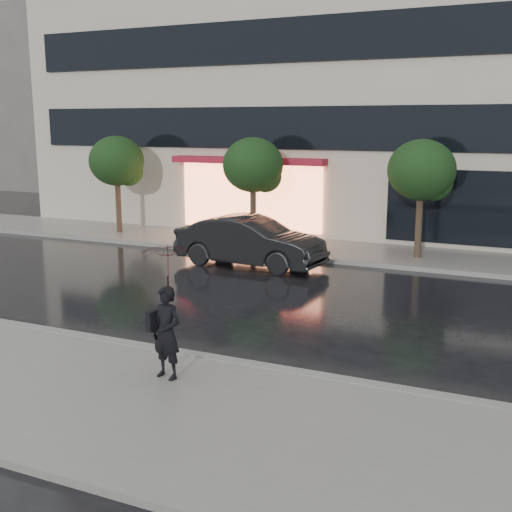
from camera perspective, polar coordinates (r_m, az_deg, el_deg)
The scene contains 12 objects.
ground at distance 13.81m, azimuth -6.34°, elevation -7.32°, with size 120.00×120.00×0.00m, color black.
sidewalk_near at distance 11.32m, azimuth -14.94°, elevation -11.76°, with size 60.00×4.50×0.12m, color slate.
sidewalk_far at distance 22.90m, azimuth 6.84°, elevation 0.52°, with size 60.00×3.50×0.12m, color slate.
curb_near at distance 12.99m, azimuth -8.62°, elevation -8.31°, with size 60.00×0.25×0.14m, color gray.
curb_far at distance 21.27m, azimuth 5.41°, elevation -0.30°, with size 60.00×0.25×0.14m, color gray.
office_building at distance 30.26m, azimuth 12.03°, elevation 20.10°, with size 30.00×12.76×18.00m.
bg_building_left at distance 50.91m, azimuth -19.11°, elevation 12.85°, with size 14.00×10.00×12.00m, color #59544F.
tree_far_west at distance 26.42m, azimuth -12.14°, elevation 8.10°, with size 2.20×2.20×3.99m.
tree_mid_west at distance 23.37m, azimuth -0.10°, elevation 7.91°, with size 2.20×2.20×3.99m.
tree_mid_east at distance 21.58m, azimuth 14.67°, elevation 7.21°, with size 2.20×2.20×3.99m.
parked_car at distance 20.38m, azimuth -0.52°, elevation 1.30°, with size 1.68×4.82×1.59m, color black.
pedestrian_with_umbrella at distance 11.02m, azimuth -7.93°, elevation -2.99°, with size 1.16×1.17×2.39m.
Camera 1 is at (6.74, -11.18, 4.51)m, focal length 45.00 mm.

